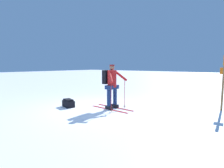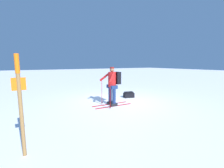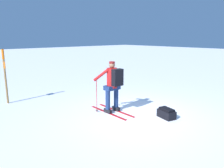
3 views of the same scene
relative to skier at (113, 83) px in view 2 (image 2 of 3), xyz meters
The scene contains 4 objects.
ground_plane 1.23m from the skier, 57.59° to the right, with size 80.00×80.00×0.00m, color white.
skier is the anchor object (origin of this frame).
dropped_backpack 1.91m from the skier, 59.83° to the right, with size 0.43×0.60×0.31m.
trail_marker 4.03m from the skier, 124.17° to the left, with size 0.08×0.24×2.00m.
Camera 2 is at (-5.94, 3.83, 1.83)m, focal length 24.00 mm.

